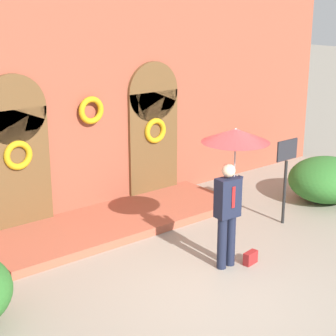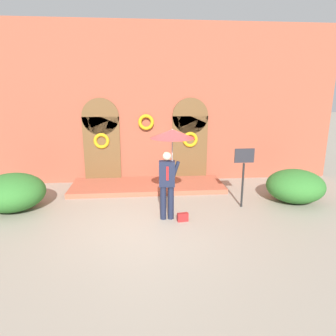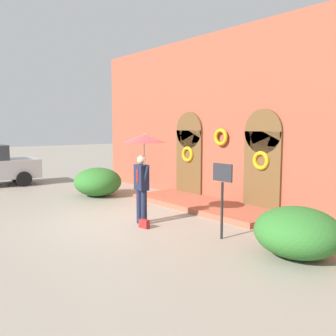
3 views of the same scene
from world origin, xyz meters
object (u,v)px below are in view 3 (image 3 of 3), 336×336
object	(u,v)px
handbag	(144,224)
sign_post	(222,188)
shrub_left	(98,182)
shrub_right	(298,232)
person_with_umbrella	(143,151)

from	to	relation	value
handbag	sign_post	bearing A→B (deg)	15.40
shrub_left	handbag	bearing A→B (deg)	-14.66
shrub_right	handbag	bearing A→B (deg)	-162.66
sign_post	shrub_left	distance (m)	6.53
handbag	shrub_right	size ratio (longest dim) A/B	0.16
handbag	person_with_umbrella	bearing A→B (deg)	136.26
handbag	shrub_left	distance (m)	4.82
handbag	sign_post	distance (m)	2.29
sign_post	handbag	bearing A→B (deg)	-155.31
person_with_umbrella	shrub_right	world-z (taller)	person_with_umbrella
shrub_left	shrub_right	distance (m)	8.23
sign_post	shrub_right	distance (m)	1.89
handbag	shrub_right	distance (m)	3.78
person_with_umbrella	handbag	size ratio (longest dim) A/B	8.44
shrub_left	sign_post	bearing A→B (deg)	-3.25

